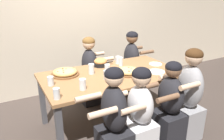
# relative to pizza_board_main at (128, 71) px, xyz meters

# --- Properties ---
(ground_plane) EXTENTS (18.00, 18.00, 0.00)m
(ground_plane) POSITION_rel_pizza_board_main_xyz_m (-0.20, 0.09, -0.80)
(ground_plane) COLOR #423833
(ground_plane) RESTS_ON ground
(restaurant_back_panel) EXTENTS (10.00, 0.06, 3.20)m
(restaurant_back_panel) POSITION_rel_pizza_board_main_xyz_m (-0.20, 1.56, 0.80)
(restaurant_back_panel) COLOR beige
(restaurant_back_panel) RESTS_ON ground
(dining_table) EXTENTS (1.87, 1.02, 0.77)m
(dining_table) POSITION_rel_pizza_board_main_xyz_m (-0.20, 0.09, -0.11)
(dining_table) COLOR #996B42
(dining_table) RESTS_ON ground
(pizza_board_main) EXTENTS (0.36, 0.36, 0.06)m
(pizza_board_main) POSITION_rel_pizza_board_main_xyz_m (0.00, 0.00, 0.00)
(pizza_board_main) COLOR brown
(pizza_board_main) RESTS_ON dining_table
(pizza_board_second) EXTENTS (0.37, 0.37, 0.06)m
(pizza_board_second) POSITION_rel_pizza_board_main_xyz_m (-0.77, 0.34, 0.00)
(pizza_board_second) COLOR brown
(pizza_board_second) RESTS_ON dining_table
(skillet_bowl) EXTENTS (0.31, 0.22, 0.12)m
(skillet_bowl) POSITION_rel_pizza_board_main_xyz_m (-0.19, 0.45, 0.03)
(skillet_bowl) COLOR black
(skillet_bowl) RESTS_ON dining_table
(empty_plate_a) EXTENTS (0.23, 0.23, 0.02)m
(empty_plate_a) POSITION_rel_pizza_board_main_xyz_m (0.37, -0.15, -0.02)
(empty_plate_a) COLOR white
(empty_plate_a) RESTS_ON dining_table
(empty_plate_b) EXTENTS (0.20, 0.20, 0.02)m
(empty_plate_b) POSITION_rel_pizza_board_main_xyz_m (0.58, 0.12, -0.02)
(empty_plate_b) COLOR white
(empty_plate_b) RESTS_ON dining_table
(drinking_glass_a) EXTENTS (0.07, 0.07, 0.12)m
(drinking_glass_a) POSITION_rel_pizza_board_main_xyz_m (-1.05, -0.29, 0.03)
(drinking_glass_a) COLOR silver
(drinking_glass_a) RESTS_ON dining_table
(drinking_glass_b) EXTENTS (0.07, 0.07, 0.12)m
(drinking_glass_b) POSITION_rel_pizza_board_main_xyz_m (-0.36, -0.05, 0.03)
(drinking_glass_b) COLOR silver
(drinking_glass_b) RESTS_ON dining_table
(drinking_glass_c) EXTENTS (0.08, 0.08, 0.13)m
(drinking_glass_c) POSITION_rel_pizza_board_main_xyz_m (-0.73, -0.21, 0.03)
(drinking_glass_c) COLOR silver
(drinking_glass_c) RESTS_ON dining_table
(drinking_glass_d) EXTENTS (0.07, 0.07, 0.11)m
(drinking_glass_d) POSITION_rel_pizza_board_main_xyz_m (-0.33, -0.21, 0.02)
(drinking_glass_d) COLOR silver
(drinking_glass_d) RESTS_ON dining_table
(drinking_glass_e) EXTENTS (0.07, 0.07, 0.11)m
(drinking_glass_e) POSITION_rel_pizza_board_main_xyz_m (-1.02, 0.08, 0.02)
(drinking_glass_e) COLOR silver
(drinking_glass_e) RESTS_ON dining_table
(drinking_glass_f) EXTENTS (0.08, 0.08, 0.12)m
(drinking_glass_f) POSITION_rel_pizza_board_main_xyz_m (0.09, 0.43, 0.02)
(drinking_glass_f) COLOR silver
(drinking_glass_f) RESTS_ON dining_table
(drinking_glass_g) EXTENTS (0.08, 0.08, 0.14)m
(drinking_glass_g) POSITION_rel_pizza_board_main_xyz_m (-0.45, 0.21, 0.03)
(drinking_glass_g) COLOR silver
(drinking_glass_g) RESTS_ON dining_table
(drinking_glass_h) EXTENTS (0.07, 0.07, 0.15)m
(drinking_glass_h) POSITION_rel_pizza_board_main_xyz_m (-0.28, 0.08, 0.04)
(drinking_glass_h) COLOR silver
(drinking_glass_h) RESTS_ON dining_table
(drinking_glass_i) EXTENTS (0.06, 0.06, 0.13)m
(drinking_glass_i) POSITION_rel_pizza_board_main_xyz_m (0.07, 0.32, 0.04)
(drinking_glass_i) COLOR silver
(drinking_glass_i) RESTS_ON dining_table
(diner_near_midleft) EXTENTS (0.51, 0.40, 1.14)m
(diner_near_midleft) POSITION_rel_pizza_board_main_xyz_m (-0.57, -0.64, -0.28)
(diner_near_midleft) COLOR #232328
(diner_near_midleft) RESTS_ON ground
(diner_near_center) EXTENTS (0.51, 0.40, 1.09)m
(diner_near_center) POSITION_rel_pizza_board_main_xyz_m (-0.24, -0.64, -0.29)
(diner_near_center) COLOR silver
(diner_near_center) RESTS_ON ground
(diner_near_right) EXTENTS (0.51, 0.40, 1.20)m
(diner_near_right) POSITION_rel_pizza_board_main_xyz_m (0.50, -0.64, -0.24)
(diner_near_right) COLOR #99999E
(diner_near_right) RESTS_ON ground
(diner_far_center) EXTENTS (0.51, 0.40, 1.15)m
(diner_far_center) POSITION_rel_pizza_board_main_xyz_m (-0.22, 0.82, -0.27)
(diner_far_center) COLOR #232328
(diner_far_center) RESTS_ON ground
(diner_near_midright) EXTENTS (0.51, 0.40, 1.09)m
(diner_near_midright) POSITION_rel_pizza_board_main_xyz_m (0.19, -0.64, -0.30)
(diner_near_midright) COLOR #232328
(diner_near_midright) RESTS_ON ground
(diner_far_right) EXTENTS (0.51, 0.40, 1.17)m
(diner_far_right) POSITION_rel_pizza_board_main_xyz_m (0.60, 0.82, -0.25)
(diner_far_right) COLOR #232328
(diner_far_right) RESTS_ON ground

